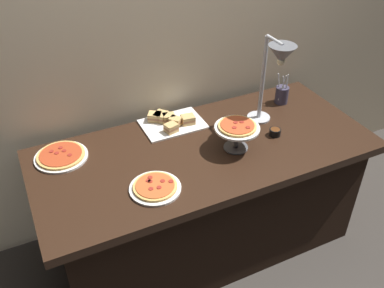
% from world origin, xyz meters
% --- Properties ---
extents(ground_plane, '(8.00, 8.00, 0.00)m').
position_xyz_m(ground_plane, '(0.00, 0.00, 0.00)').
color(ground_plane, '#38332D').
extents(back_wall, '(4.40, 0.04, 2.40)m').
position_xyz_m(back_wall, '(0.00, 0.50, 1.20)').
color(back_wall, '#C6B593').
rests_on(back_wall, ground_plane).
extents(buffet_table, '(1.90, 0.84, 0.76)m').
position_xyz_m(buffet_table, '(0.00, 0.00, 0.39)').
color(buffet_table, black).
rests_on(buffet_table, ground_plane).
extents(heat_lamp, '(0.15, 0.29, 0.54)m').
position_xyz_m(heat_lamp, '(0.43, 0.02, 1.18)').
color(heat_lamp, '#B7BABF').
rests_on(heat_lamp, buffet_table).
extents(pizza_plate_front, '(0.26, 0.26, 0.03)m').
position_xyz_m(pizza_plate_front, '(-0.38, -0.20, 0.77)').
color(pizza_plate_front, white).
rests_on(pizza_plate_front, buffet_table).
extents(pizza_plate_center, '(0.28, 0.28, 0.03)m').
position_xyz_m(pizza_plate_center, '(-0.74, 0.25, 0.77)').
color(pizza_plate_center, white).
rests_on(pizza_plate_center, buffet_table).
extents(pizza_plate_raised_stand, '(0.25, 0.25, 0.16)m').
position_xyz_m(pizza_plate_raised_stand, '(0.15, -0.07, 0.88)').
color(pizza_plate_raised_stand, '#595B60').
rests_on(pizza_plate_raised_stand, buffet_table).
extents(sandwich_platter, '(0.37, 0.26, 0.06)m').
position_xyz_m(sandwich_platter, '(-0.08, 0.30, 0.78)').
color(sandwich_platter, white).
rests_on(sandwich_platter, buffet_table).
extents(sauce_cup_near, '(0.07, 0.07, 0.04)m').
position_xyz_m(sauce_cup_near, '(0.42, -0.06, 0.78)').
color(sauce_cup_near, black).
rests_on(sauce_cup_near, buffet_table).
extents(utensil_holder, '(0.08, 0.08, 0.20)m').
position_xyz_m(utensil_holder, '(0.67, 0.23, 0.82)').
color(utensil_holder, '#383347').
rests_on(utensil_holder, buffet_table).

